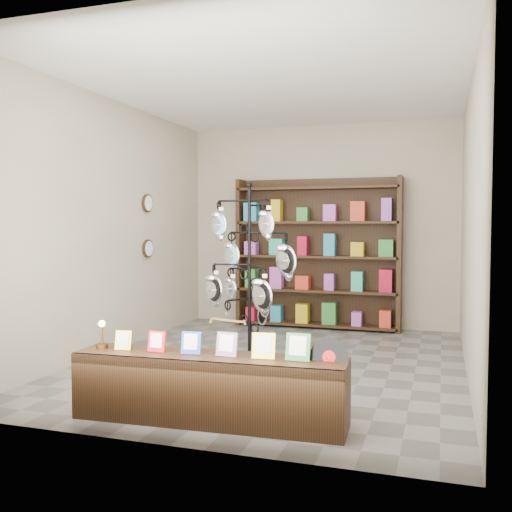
# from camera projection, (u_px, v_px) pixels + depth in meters

# --- Properties ---
(ground) EXTENTS (5.00, 5.00, 0.00)m
(ground) POSITION_uv_depth(u_px,v_px,m) (273.00, 362.00, 6.25)
(ground) COLOR slate
(ground) RESTS_ON ground
(room_envelope) EXTENTS (5.00, 5.00, 5.00)m
(room_envelope) POSITION_uv_depth(u_px,v_px,m) (273.00, 193.00, 6.16)
(room_envelope) COLOR #B4A991
(room_envelope) RESTS_ON ground
(display_tree) EXTENTS (1.05, 1.05, 1.93)m
(display_tree) POSITION_uv_depth(u_px,v_px,m) (249.00, 265.00, 5.57)
(display_tree) COLOR black
(display_tree) RESTS_ON ground
(front_shelf) EXTENTS (2.12, 0.54, 0.74)m
(front_shelf) POSITION_uv_depth(u_px,v_px,m) (209.00, 388.00, 4.34)
(front_shelf) COLOR black
(front_shelf) RESTS_ON ground
(back_shelving) EXTENTS (2.42, 0.36, 2.20)m
(back_shelving) POSITION_uv_depth(u_px,v_px,m) (317.00, 258.00, 8.38)
(back_shelving) COLOR black
(back_shelving) RESTS_ON ground
(wall_clocks) EXTENTS (0.03, 0.24, 0.84)m
(wall_clocks) POSITION_uv_depth(u_px,v_px,m) (148.00, 226.00, 7.54)
(wall_clocks) COLOR black
(wall_clocks) RESTS_ON ground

